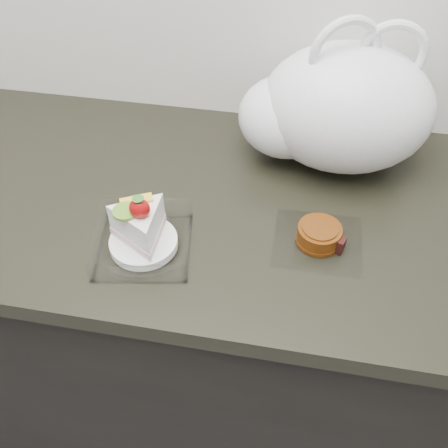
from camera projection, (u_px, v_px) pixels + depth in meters
name	position (u px, v px, depth m)	size (l,w,h in m)	color
counter	(189.00, 317.00, 1.33)	(2.04, 0.64, 0.90)	black
cake_tray	(142.00, 234.00, 0.89)	(0.19, 0.19, 0.13)	white
mooncake_wrap	(320.00, 236.00, 0.91)	(0.16, 0.15, 0.04)	white
plastic_bag	(334.00, 109.00, 1.00)	(0.44, 0.35, 0.32)	white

